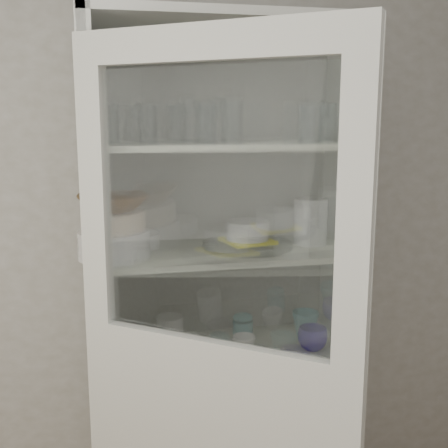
{
  "coord_description": "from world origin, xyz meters",
  "views": [
    {
      "loc": [
        -0.22,
        -0.76,
        1.74
      ],
      "look_at": [
        0.2,
        1.27,
        1.36
      ],
      "focal_mm": 45.0,
      "sensor_mm": 36.0,
      "label": 1
    }
  ],
  "objects_px": {
    "goblet_0": "(140,121)",
    "mug_teal": "(305,324)",
    "pantry_cabinet": "(221,323)",
    "plate_stack_front": "(114,244)",
    "white_ramekin": "(248,230)",
    "mug_white": "(244,346)",
    "goblet_3": "(321,119)",
    "glass_platter": "(247,245)",
    "measuring_cups": "(184,353)",
    "cream_dish": "(222,431)",
    "plate_stack_back": "(133,240)",
    "mug_blue": "(312,338)",
    "cream_bowl": "(113,221)",
    "tin_box": "(301,427)",
    "goblet_2": "(217,118)",
    "yellow_trivet": "(247,241)",
    "goblet_1": "(187,116)",
    "terracotta_bowl": "(113,203)",
    "teal_jar": "(243,329)",
    "grey_bowl_stack": "(310,221)",
    "cupboard_door": "(212,411)",
    "white_canister": "(170,332)"
  },
  "relations": [
    {
      "from": "goblet_3",
      "to": "mug_white",
      "type": "bearing_deg",
      "value": -152.01
    },
    {
      "from": "plate_stack_back",
      "to": "glass_platter",
      "type": "relative_size",
      "value": 0.59
    },
    {
      "from": "goblet_0",
      "to": "grey_bowl_stack",
      "type": "bearing_deg",
      "value": -6.16
    },
    {
      "from": "mug_blue",
      "to": "goblet_1",
      "type": "bearing_deg",
      "value": 145.35
    },
    {
      "from": "glass_platter",
      "to": "white_canister",
      "type": "height_order",
      "value": "glass_platter"
    },
    {
      "from": "cream_bowl",
      "to": "measuring_cups",
      "type": "xyz_separation_m",
      "value": [
        0.24,
        -0.0,
        -0.51
      ]
    },
    {
      "from": "measuring_cups",
      "to": "cream_dish",
      "type": "height_order",
      "value": "measuring_cups"
    },
    {
      "from": "plate_stack_front",
      "to": "goblet_2",
      "type": "bearing_deg",
      "value": 22.59
    },
    {
      "from": "plate_stack_back",
      "to": "mug_white",
      "type": "bearing_deg",
      "value": -25.64
    },
    {
      "from": "goblet_3",
      "to": "mug_blue",
      "type": "relative_size",
      "value": 1.48
    },
    {
      "from": "glass_platter",
      "to": "goblet_0",
      "type": "bearing_deg",
      "value": 168.69
    },
    {
      "from": "plate_stack_front",
      "to": "cream_dish",
      "type": "distance_m",
      "value": 0.91
    },
    {
      "from": "yellow_trivet",
      "to": "goblet_2",
      "type": "bearing_deg",
      "value": 132.91
    },
    {
      "from": "goblet_2",
      "to": "mug_teal",
      "type": "bearing_deg",
      "value": -8.53
    },
    {
      "from": "pantry_cabinet",
      "to": "mug_teal",
      "type": "bearing_deg",
      "value": -1.72
    },
    {
      "from": "goblet_2",
      "to": "goblet_3",
      "type": "distance_m",
      "value": 0.42
    },
    {
      "from": "pantry_cabinet",
      "to": "plate_stack_front",
      "type": "height_order",
      "value": "pantry_cabinet"
    },
    {
      "from": "pantry_cabinet",
      "to": "goblet_1",
      "type": "bearing_deg",
      "value": 174.48
    },
    {
      "from": "mug_blue",
      "to": "terracotta_bowl",
      "type": "bearing_deg",
      "value": 163.04
    },
    {
      "from": "mug_white",
      "to": "mug_blue",
      "type": "bearing_deg",
      "value": 7.51
    },
    {
      "from": "goblet_3",
      "to": "white_ramekin",
      "type": "relative_size",
      "value": 1.03
    },
    {
      "from": "goblet_2",
      "to": "yellow_trivet",
      "type": "height_order",
      "value": "goblet_2"
    },
    {
      "from": "goblet_3",
      "to": "glass_platter",
      "type": "xyz_separation_m",
      "value": [
        -0.32,
        -0.09,
        -0.47
      ]
    },
    {
      "from": "cupboard_door",
      "to": "plate_stack_front",
      "type": "bearing_deg",
      "value": 158.77
    },
    {
      "from": "yellow_trivet",
      "to": "cream_dish",
      "type": "relative_size",
      "value": 0.72
    },
    {
      "from": "mug_blue",
      "to": "mug_teal",
      "type": "relative_size",
      "value": 1.03
    },
    {
      "from": "goblet_0",
      "to": "mug_teal",
      "type": "distance_m",
      "value": 1.05
    },
    {
      "from": "cream_bowl",
      "to": "terracotta_bowl",
      "type": "height_order",
      "value": "terracotta_bowl"
    },
    {
      "from": "goblet_2",
      "to": "mug_blue",
      "type": "xyz_separation_m",
      "value": [
        0.34,
        -0.2,
        -0.84
      ]
    },
    {
      "from": "goblet_1",
      "to": "white_canister",
      "type": "distance_m",
      "value": 0.84
    },
    {
      "from": "mug_blue",
      "to": "cream_dish",
      "type": "xyz_separation_m",
      "value": [
        -0.34,
        0.1,
        -0.41
      ]
    },
    {
      "from": "pantry_cabinet",
      "to": "cupboard_door",
      "type": "relative_size",
      "value": 1.05
    },
    {
      "from": "tin_box",
      "to": "pantry_cabinet",
      "type": "bearing_deg",
      "value": 165.87
    },
    {
      "from": "cream_bowl",
      "to": "tin_box",
      "type": "xyz_separation_m",
      "value": [
        0.73,
        0.04,
        -0.9
      ]
    },
    {
      "from": "plate_stack_back",
      "to": "goblet_0",
      "type": "bearing_deg",
      "value": -15.94
    },
    {
      "from": "white_ramekin",
      "to": "yellow_trivet",
      "type": "bearing_deg",
      "value": 0.0
    },
    {
      "from": "plate_stack_back",
      "to": "cream_dish",
      "type": "relative_size",
      "value": 0.86
    },
    {
      "from": "plate_stack_front",
      "to": "glass_platter",
      "type": "bearing_deg",
      "value": 7.07
    },
    {
      "from": "mug_blue",
      "to": "cream_dish",
      "type": "distance_m",
      "value": 0.54
    },
    {
      "from": "plate_stack_back",
      "to": "mug_blue",
      "type": "distance_m",
      "value": 0.79
    },
    {
      "from": "cupboard_door",
      "to": "cream_dish",
      "type": "distance_m",
      "value": 0.64
    },
    {
      "from": "terracotta_bowl",
      "to": "glass_platter",
      "type": "xyz_separation_m",
      "value": [
        0.5,
        0.06,
        -0.19
      ]
    },
    {
      "from": "tin_box",
      "to": "cream_dish",
      "type": "bearing_deg",
      "value": 176.04
    },
    {
      "from": "pantry_cabinet",
      "to": "cream_dish",
      "type": "distance_m",
      "value": 0.45
    },
    {
      "from": "cupboard_door",
      "to": "yellow_trivet",
      "type": "distance_m",
      "value": 0.68
    },
    {
      "from": "pantry_cabinet",
      "to": "teal_jar",
      "type": "bearing_deg",
      "value": -2.69
    },
    {
      "from": "white_ramekin",
      "to": "mug_white",
      "type": "distance_m",
      "value": 0.44
    },
    {
      "from": "goblet_1",
      "to": "teal_jar",
      "type": "bearing_deg",
      "value": -4.33
    },
    {
      "from": "pantry_cabinet",
      "to": "terracotta_bowl",
      "type": "bearing_deg",
      "value": -163.11
    },
    {
      "from": "goblet_3",
      "to": "plate_stack_back",
      "type": "distance_m",
      "value": 0.88
    }
  ]
}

